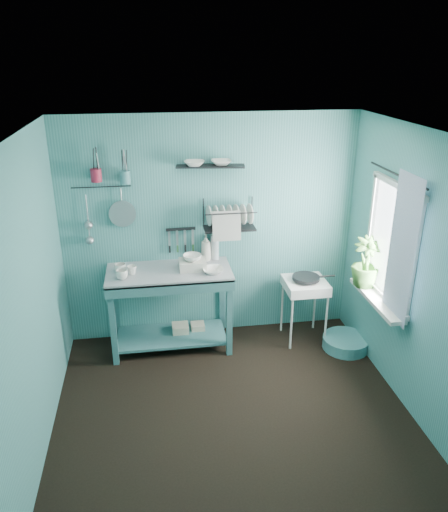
{
  "coord_description": "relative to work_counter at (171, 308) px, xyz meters",
  "views": [
    {
      "loc": [
        -0.64,
        -3.62,
        3.06
      ],
      "look_at": [
        0.05,
        0.85,
        1.2
      ],
      "focal_mm": 35.0,
      "sensor_mm": 36.0,
      "label": 1
    }
  ],
  "objects": [
    {
      "name": "curtain",
      "position": [
        2.0,
        -1.07,
        0.99
      ],
      "size": [
        0.0,
        1.35,
        1.35
      ],
      "primitive_type": "plane",
      "rotation": [
        1.57,
        0.0,
        1.57
      ],
      "color": "silver",
      "rests_on": "wall_right"
    },
    {
      "name": "shelf_bowl_right",
      "position": [
        0.59,
        0.18,
        1.64
      ],
      "size": [
        0.21,
        0.21,
        0.05
      ],
      "primitive_type": "imported",
      "rotation": [
        0.0,
        0.0,
        -0.03
      ],
      "color": "white",
      "rests_on": "upper_shelf"
    },
    {
      "name": "storage_tin_large",
      "position": [
        0.1,
        0.05,
        -0.35
      ],
      "size": [
        0.18,
        0.18,
        0.22
      ],
      "primitive_type": "cube",
      "color": "tan",
      "rests_on": "floor"
    },
    {
      "name": "colander",
      "position": [
        -0.45,
        0.23,
        1.03
      ],
      "size": [
        0.28,
        0.03,
        0.28
      ],
      "primitive_type": "cylinder",
      "rotation": [
        1.54,
        0.0,
        0.0
      ],
      "color": "#A5A9AD",
      "rests_on": "wall_back"
    },
    {
      "name": "dish_rack",
      "position": [
        0.67,
        0.15,
        0.99
      ],
      "size": [
        0.56,
        0.27,
        0.32
      ],
      "primitive_type": "cube",
      "rotation": [
        0.0,
        0.0,
        0.05
      ],
      "color": "black",
      "rests_on": "wall_back"
    },
    {
      "name": "storage_tin_small",
      "position": [
        0.3,
        0.08,
        -0.36
      ],
      "size": [
        0.15,
        0.15,
        0.2
      ],
      "primitive_type": "cube",
      "color": "tan",
      "rests_on": "floor"
    },
    {
      "name": "water_bottle",
      "position": [
        0.52,
        0.22,
        0.6
      ],
      "size": [
        0.09,
        0.09,
        0.28
      ],
      "primitive_type": "cylinder",
      "color": "#A5B1B7",
      "rests_on": "work_counter"
    },
    {
      "name": "wash_tub",
      "position": [
        0.25,
        -0.02,
        0.51
      ],
      "size": [
        0.28,
        0.22,
        0.1
      ],
      "primitive_type": "cube",
      "color": "beige",
      "rests_on": "work_counter"
    },
    {
      "name": "window_glass",
      "position": [
        2.07,
        -0.77,
        0.94
      ],
      "size": [
        0.0,
        1.1,
        1.1
      ],
      "primitive_type": "plane",
      "rotation": [
        1.57,
        0.0,
        1.57
      ],
      "color": "white",
      "rests_on": "wall_right"
    },
    {
      "name": "mug_left",
      "position": [
        -0.48,
        -0.16,
        0.51
      ],
      "size": [
        0.12,
        0.12,
        0.1
      ],
      "primitive_type": "imported",
      "color": "white",
      "rests_on": "work_counter"
    },
    {
      "name": "windowsill",
      "position": [
        1.98,
        -0.77,
        0.35
      ],
      "size": [
        0.16,
        0.95,
        0.04
      ],
      "primitive_type": "cube",
      "color": "silver",
      "rests_on": "wall_right"
    },
    {
      "name": "utensil_cup_teal",
      "position": [
        -0.39,
        0.2,
        1.42
      ],
      "size": [
        0.11,
        0.11,
        0.13
      ],
      "primitive_type": "cylinder",
      "color": "teal",
      "rests_on": "wall_back"
    },
    {
      "name": "mug_right",
      "position": [
        -0.5,
        0.0,
        0.51
      ],
      "size": [
        0.17,
        0.17,
        0.1
      ],
      "primitive_type": "imported",
      "rotation": [
        0.0,
        0.0,
        1.05
      ],
      "color": "white",
      "rests_on": "work_counter"
    },
    {
      "name": "curtain_rod",
      "position": [
        2.02,
        -0.77,
        1.59
      ],
      "size": [
        0.02,
        1.05,
        0.02
      ],
      "primitive_type": "cylinder",
      "rotation": [
        1.57,
        0.0,
        0.0
      ],
      "color": "black",
      "rests_on": "wall_right"
    },
    {
      "name": "floor",
      "position": [
        0.48,
        -1.22,
        -0.46
      ],
      "size": [
        3.2,
        3.2,
        0.0
      ],
      "primitive_type": "plane",
      "color": "black",
      "rests_on": "ground"
    },
    {
      "name": "upper_shelf",
      "position": [
        0.48,
        0.18,
        1.51
      ],
      "size": [
        0.72,
        0.28,
        0.02
      ],
      "primitive_type": "cube",
      "rotation": [
        0.0,
        0.0,
        -0.14
      ],
      "color": "black",
      "rests_on": "wall_back"
    },
    {
      "name": "hotplate_stand",
      "position": [
        1.49,
        -0.08,
        -0.1
      ],
      "size": [
        0.46,
        0.46,
        0.73
      ],
      "primitive_type": "cube",
      "rotation": [
        0.0,
        0.0,
        -0.01
      ],
      "color": "silver",
      "rests_on": "floor"
    },
    {
      "name": "floor_basin",
      "position": [
        1.9,
        -0.35,
        -0.4
      ],
      "size": [
        0.51,
        0.51,
        0.13
      ],
      "primitive_type": "cylinder",
      "color": "teal",
      "rests_on": "floor"
    },
    {
      "name": "hook_rail",
      "position": [
        -0.64,
        0.25,
        1.32
      ],
      "size": [
        0.6,
        0.01,
        0.01
      ],
      "primitive_type": "cylinder",
      "rotation": [
        0.0,
        1.57,
        0.0
      ],
      "color": "black",
      "rests_on": "wall_back"
    },
    {
      "name": "wall_left",
      "position": [
        -1.12,
        -1.22,
        0.79
      ],
      "size": [
        0.0,
        3.0,
        3.0
      ],
      "primitive_type": "plane",
      "rotation": [
        1.57,
        0.0,
        1.57
      ],
      "color": "teal",
      "rests_on": "ground"
    },
    {
      "name": "ladle_inner",
      "position": [
        -0.81,
        0.24,
        0.93
      ],
      "size": [
        0.01,
        0.01,
        0.3
      ],
      "primitive_type": "cylinder",
      "color": "#A5A9AD",
      "rests_on": "wall_back"
    },
    {
      "name": "work_counter",
      "position": [
        0.0,
        0.0,
        0.0
      ],
      "size": [
        1.32,
        0.68,
        0.93
      ],
      "primitive_type": "cube",
      "rotation": [
        0.0,
        0.0,
        0.02
      ],
      "color": "#32666A",
      "rests_on": "floor"
    },
    {
      "name": "wall_front",
      "position": [
        0.48,
        -2.72,
        0.79
      ],
      "size": [
        3.2,
        0.0,
        3.2
      ],
      "primitive_type": "plane",
      "rotation": [
        -1.57,
        0.0,
        0.0
      ],
      "color": "teal",
      "rests_on": "ground"
    },
    {
      "name": "mug_mid",
      "position": [
        -0.38,
        -0.06,
        0.51
      ],
      "size": [
        0.14,
        0.14,
        0.09
      ],
      "primitive_type": "imported",
      "rotation": [
        0.0,
        0.0,
        0.52
      ],
      "color": "white",
      "rests_on": "work_counter"
    },
    {
      "name": "wall_right",
      "position": [
        2.08,
        -1.22,
        0.79
      ],
      "size": [
        0.0,
        3.0,
        3.0
      ],
      "primitive_type": "plane",
      "rotation": [
        1.57,
        0.0,
        -1.57
      ],
      "color": "teal",
      "rests_on": "ground"
    },
    {
      "name": "ladle_outer",
      "position": [
        -0.8,
        0.24,
        1.1
      ],
      "size": [
        0.01,
        0.01,
        0.3
      ],
      "primitive_type": "cylinder",
      "color": "#A5A9AD",
      "rests_on": "wall_back"
    },
    {
      "name": "soap_bottle",
      "position": [
        0.42,
        0.2,
        0.61
      ],
      "size": [
        0.12,
        0.12,
        0.3
      ],
      "primitive_type": "imported",
      "color": "beige",
      "rests_on": "work_counter"
    },
    {
      "name": "counter_bowl",
      "position": [
        0.45,
        -0.15,
        0.49
      ],
      "size": [
        0.22,
        0.22,
        0.05
      ],
      "primitive_type": "imported",
      "color": "white",
      "rests_on": "work_counter"
    },
    {
      "name": "ceiling",
      "position": [
        0.48,
        -1.22,
        2.04
      ],
      "size": [
        3.2,
        3.2,
        0.0
      ],
      "primitive_type": "plane",
      "rotation": [
        3.14,
        0.0,
        0.0
      ],
      "color": "silver",
      "rests_on": "ground"
    },
    {
      "name": "wall_back",
      "position": [
        0.48,
        0.28,
        0.79
      ],
      "size": [
        3.2,
        0.0,
        3.2
      ],
      "primitive_type": "plane",
      "rotation": [
        1.57,
        0.0,
        0.0
      ],
      "color": "teal",
      "rests_on": "ground"
    },
    {
      "name": "frying_pan",
      "position": [
        1.49,
        -0.08,
        0.3
      ],
      "size": [
        0.3,
        0.3,
        0.03
      ],
      "primitive_type": "cylinder",
      "color": "black",
      "rests_on": "hotplate_stand"
    },
    {
      "name": "utensil_cup_magenta",
      "position": [
        -0.67,
        0.2,
        1.45
      ],
      "size": [
        0.11,
        0.11,
        0.13
      ],
      "primitive_type": "cylinder",
      "color": "#A21E36",
      "rests_on": "wall_back"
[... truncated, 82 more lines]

